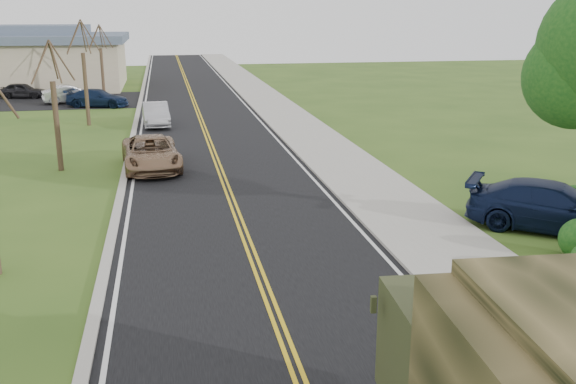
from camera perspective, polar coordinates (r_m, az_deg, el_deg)
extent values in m
cube|color=black|center=(47.93, -8.14, 7.38)|extent=(8.00, 120.00, 0.01)
cube|color=#9E998E|center=(48.30, -3.18, 7.64)|extent=(0.30, 120.00, 0.12)
cube|color=#9E998E|center=(48.57, -1.12, 7.69)|extent=(3.20, 120.00, 0.10)
cube|color=#9E998E|center=(47.91, -13.14, 7.17)|extent=(0.30, 120.00, 0.10)
sphere|color=#144615|center=(21.90, 24.26, 9.34)|extent=(3.24, 3.24, 3.24)
cylinder|color=#38281C|center=(30.16, -19.84, 5.48)|extent=(0.24, 0.24, 3.96)
cylinder|color=#38281C|center=(29.87, -19.46, 10.97)|extent=(0.96, 0.32, 1.79)
cylinder|color=#38281C|center=(30.40, -20.12, 10.84)|extent=(0.12, 1.22, 1.65)
cylinder|color=#38281C|center=(30.06, -21.14, 10.84)|extent=(0.93, 0.41, 1.79)
cylinder|color=#38281C|center=(29.44, -21.19, 10.60)|extent=(0.75, 0.99, 1.67)
cylinder|color=#38281C|center=(29.40, -19.98, 10.86)|extent=(0.55, 0.85, 1.80)
cylinder|color=#38281C|center=(41.91, -17.51, 8.67)|extent=(0.24, 0.24, 4.44)
cylinder|color=#38281C|center=(41.75, -17.16, 13.10)|extent=(1.07, 0.35, 2.00)
cylinder|color=#38281C|center=(42.32, -17.73, 12.97)|extent=(0.13, 1.36, 1.84)
cylinder|color=#38281C|center=(41.91, -18.53, 12.99)|extent=(1.03, 0.46, 2.00)
cylinder|color=#38281C|center=(41.22, -18.53, 12.84)|extent=(0.83, 1.10, 1.87)
cylinder|color=#38281C|center=(41.21, -17.55, 13.04)|extent=(0.61, 0.95, 2.01)
cylinder|color=#38281C|center=(53.80, -16.15, 10.01)|extent=(0.24, 0.24, 4.08)
cylinder|color=#38281C|center=(53.70, -15.88, 13.17)|extent=(0.99, 0.33, 1.84)
cylinder|color=#38281C|center=(54.22, -16.30, 13.08)|extent=(0.13, 1.25, 1.69)
cylinder|color=#38281C|center=(53.83, -16.87, 13.11)|extent=(0.95, 0.42, 1.85)
cylinder|color=#38281C|center=(53.19, -16.85, 13.00)|extent=(0.77, 1.02, 1.72)
cylinder|color=#38281C|center=(53.20, -16.15, 13.14)|extent=(0.57, 0.88, 1.85)
cube|color=tan|center=(65.02, -23.47, 10.29)|extent=(20.00, 12.00, 4.20)
cube|color=#475466|center=(64.89, -23.70, 12.40)|extent=(21.00, 13.00, 0.70)
cube|color=#475466|center=(64.86, -23.77, 13.01)|extent=(14.00, 8.00, 0.90)
cube|color=black|center=(54.37, -19.16, 7.66)|extent=(18.00, 10.00, 0.02)
cube|color=#363C20|center=(10.28, 16.66, -12.98)|extent=(2.73, 2.23, 1.52)
cube|color=black|center=(10.98, 14.72, -9.63)|extent=(2.38, 0.24, 0.76)
imported|color=#8F6D50|center=(29.52, -12.07, 3.40)|extent=(2.87, 5.46, 1.46)
imported|color=#ABABB0|center=(40.82, -11.67, 6.77)|extent=(1.80, 4.45, 1.44)
imported|color=black|center=(22.44, 22.50, -1.23)|extent=(5.67, 4.97, 1.57)
imported|color=black|center=(57.32, -22.56, 8.34)|extent=(3.90, 2.07, 1.26)
imported|color=silver|center=(52.81, -18.75, 8.23)|extent=(4.44, 2.41, 1.39)
imported|color=#0F1C38|center=(50.15, -16.58, 8.01)|extent=(4.86, 2.96, 1.32)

